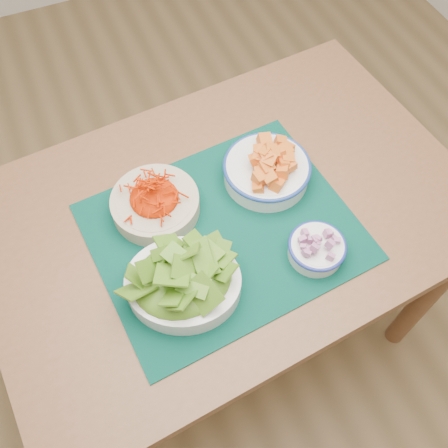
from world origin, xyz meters
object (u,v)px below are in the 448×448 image
placemat (224,232)px  squash_bowl (267,165)px  onion_bowl (317,247)px  carrot_bowl (155,201)px  lettuce_bowl (183,279)px  table (229,233)px

placemat → squash_bowl: squash_bowl is taller
squash_bowl → onion_bowl: 0.23m
carrot_bowl → onion_bowl: carrot_bowl is taller
placemat → lettuce_bowl: lettuce_bowl is taller
lettuce_bowl → placemat: bearing=59.9°
squash_bowl → onion_bowl: bearing=-88.1°
squash_bowl → lettuce_bowl: bearing=-145.5°
placemat → onion_bowl: (0.16, -0.13, 0.03)m
carrot_bowl → squash_bowl: (0.27, -0.02, 0.01)m
squash_bowl → carrot_bowl: bearing=176.3°
table → onion_bowl: 0.26m
placemat → squash_bowl: bearing=27.7°
placemat → onion_bowl: onion_bowl is taller
onion_bowl → table: bearing=123.3°
table → squash_bowl: (0.11, 0.04, 0.16)m
table → placemat: size_ratio=2.11×
table → lettuce_bowl: lettuce_bowl is taller
carrot_bowl → squash_bowl: bearing=-3.7°
placemat → carrot_bowl: 0.17m
lettuce_bowl → onion_bowl: size_ratio=2.21×
placemat → carrot_bowl: bearing=131.4°
carrot_bowl → lettuce_bowl: 0.21m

